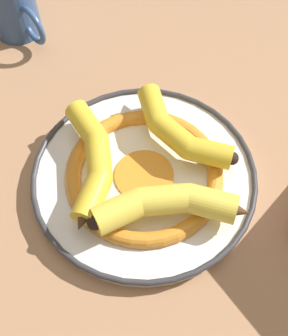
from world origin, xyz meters
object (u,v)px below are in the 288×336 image
(banana_a, at_px, (168,204))
(banana_b, at_px, (93,161))
(decorative_bowl, at_px, (144,176))
(banana_c, at_px, (176,130))
(coffee_mug, at_px, (14,8))

(banana_a, xyz_separation_m, banana_b, (0.12, -0.00, -0.00))
(banana_a, distance_m, banana_b, 0.12)
(decorative_bowl, xyz_separation_m, banana_c, (-0.01, -0.07, 0.03))
(coffee_mug, bearing_deg, decorative_bowl, -5.49)
(banana_c, height_order, coffee_mug, coffee_mug)
(banana_a, distance_m, banana_c, 0.12)
(banana_a, height_order, banana_c, banana_a)
(banana_c, bearing_deg, banana_a, -50.69)
(banana_a, bearing_deg, coffee_mug, -61.55)
(decorative_bowl, xyz_separation_m, banana_b, (0.06, 0.03, 0.03))
(banana_b, height_order, banana_c, same)
(decorative_bowl, bearing_deg, banana_b, 28.84)
(banana_a, height_order, coffee_mug, coffee_mug)
(decorative_bowl, relative_size, banana_b, 1.85)
(decorative_bowl, height_order, coffee_mug, coffee_mug)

